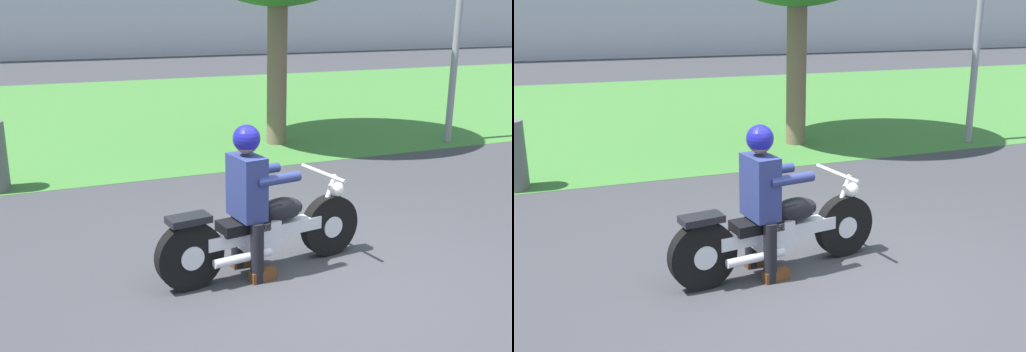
{
  "view_description": "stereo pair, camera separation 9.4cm",
  "coord_description": "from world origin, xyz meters",
  "views": [
    {
      "loc": [
        -2.41,
        -3.93,
        2.33
      ],
      "look_at": [
        -0.48,
        0.84,
        0.85
      ],
      "focal_mm": 41.03,
      "sensor_mm": 36.0,
      "label": 1
    },
    {
      "loc": [
        -2.32,
        -3.96,
        2.33
      ],
      "look_at": [
        -0.48,
        0.84,
        0.85
      ],
      "focal_mm": 41.03,
      "sensor_mm": 36.0,
      "label": 2
    }
  ],
  "objects": [
    {
      "name": "ground",
      "position": [
        0.0,
        0.0,
        0.0
      ],
      "size": [
        120.0,
        120.0,
        0.0
      ],
      "primitive_type": "plane",
      "color": "#38383D"
    },
    {
      "name": "grass_verge",
      "position": [
        0.0,
        9.94,
        0.0
      ],
      "size": [
        60.0,
        12.0,
        0.01
      ],
      "primitive_type": "cube",
      "color": "#3D7533",
      "rests_on": "ground"
    },
    {
      "name": "motorcycle_lead",
      "position": [
        -0.47,
        0.64,
        0.38
      ],
      "size": [
        2.07,
        0.67,
        0.86
      ],
      "rotation": [
        0.0,
        0.0,
        0.14
      ],
      "color": "black",
      "rests_on": "ground"
    },
    {
      "name": "rider_lead",
      "position": [
        -0.64,
        0.62,
        0.8
      ],
      "size": [
        0.59,
        0.51,
        1.38
      ],
      "rotation": [
        0.0,
        0.0,
        0.14
      ],
      "color": "black",
      "rests_on": "ground"
    }
  ]
}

